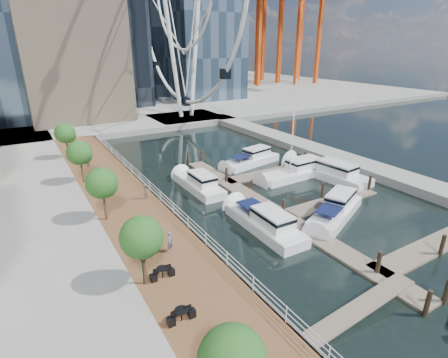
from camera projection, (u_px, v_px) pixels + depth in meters
The scene contains 16 objects.
ground at pixel (324, 273), 24.33m from camera, with size 520.00×520.00×0.00m, color black.
boardwalk at pixel (131, 213), 31.82m from camera, with size 6.00×60.00×1.00m, color brown.
seawall at pixel (162, 206), 33.26m from camera, with size 0.25×60.00×1.00m, color #595954.
land_far at pixel (74, 95), 105.70m from camera, with size 200.00×114.00×1.00m, color gray.
breakwater at pixel (321, 152), 49.75m from camera, with size 4.00×60.00×1.00m, color gray.
pier at pixel (186, 119), 72.45m from camera, with size 14.00×12.00×1.00m, color gray.
railing at pixel (161, 196), 32.84m from camera, with size 0.10×60.00×1.05m, color white, non-canonical shape.
floating_docks at pixel (308, 194), 35.96m from camera, with size 16.00×34.00×2.60m.
port_cranes at pixel (267, 29), 126.12m from camera, with size 40.00×52.00×38.00m.
street_trees at pixel (102, 183), 28.50m from camera, with size 2.60×42.60×4.60m.
cafe_tables at pixel (206, 337), 17.24m from camera, with size 2.50×13.70×0.74m.
yacht_foreground at pixel (335, 217), 32.17m from camera, with size 2.49×9.29×2.15m, color white, non-canonical shape.
pedestrian_near at pixel (170, 242), 24.82m from camera, with size 0.57×0.38×1.58m, color #52576D.
pedestrian_mid at pixel (145, 192), 33.26m from camera, with size 0.73×0.57×1.50m, color gray.
pedestrian_far at pixel (88, 160), 42.26m from camera, with size 0.96×0.40×1.64m, color #373945.
moored_yachts at pixel (297, 187), 39.05m from camera, with size 18.53×34.55×11.50m.
Camera 1 is at (-16.45, -13.83, 14.88)m, focal length 28.00 mm.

